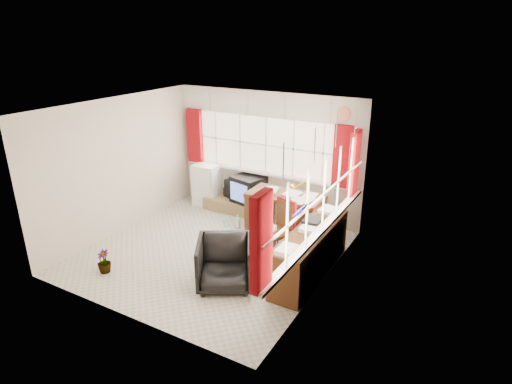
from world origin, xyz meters
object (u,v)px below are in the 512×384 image
at_px(desk_lamp, 306,187).
at_px(radiator, 266,242).
at_px(office_chair, 225,263).
at_px(tv_bench, 237,206).
at_px(crt_tv, 248,189).
at_px(task_chair, 282,227).
at_px(mini_fridge, 208,184).
at_px(desk, 285,212).
at_px(credenza, 310,251).

xyz_separation_m(desk_lamp, radiator, (-0.40, -0.73, -0.82)).
bearing_deg(office_chair, tv_bench, 87.73).
bearing_deg(radiator, crt_tv, 129.32).
height_order(task_chair, mini_fridge, task_chair).
xyz_separation_m(desk, task_chair, (0.32, -0.78, 0.09)).
distance_m(desk_lamp, task_chair, 0.84).
distance_m(desk, desk_lamp, 0.80).
height_order(office_chair, mini_fridge, mini_fridge).
height_order(desk, task_chair, task_chair).
bearing_deg(desk_lamp, credenza, -62.11).
bearing_deg(credenza, radiator, 168.94).
height_order(desk, tv_bench, desk).
bearing_deg(radiator, desk, 94.38).
bearing_deg(tv_bench, task_chair, -37.09).
bearing_deg(office_chair, task_chair, 43.17).
relative_size(credenza, tv_bench, 1.43).
height_order(task_chair, crt_tv, task_chair).
xyz_separation_m(credenza, crt_tv, (-2.04, 1.59, 0.14)).
relative_size(desk_lamp, radiator, 0.64).
height_order(radiator, crt_tv, crt_tv).
distance_m(tv_bench, crt_tv, 0.47).
bearing_deg(tv_bench, radiator, -43.84).
bearing_deg(task_chair, radiator, -159.34).
relative_size(office_chair, crt_tv, 1.14).
distance_m(office_chair, mini_fridge, 3.28).
height_order(radiator, mini_fridge, mini_fridge).
distance_m(office_chair, tv_bench, 2.78).
distance_m(desk, office_chair, 1.98).
distance_m(credenza, crt_tv, 2.59).
xyz_separation_m(desk_lamp, credenza, (0.47, -0.90, -0.68)).
bearing_deg(crt_tv, radiator, -50.68).
bearing_deg(office_chair, credenza, 13.18).
bearing_deg(desk_lamp, office_chair, -105.29).
bearing_deg(office_chair, desk_lamp, 44.31).
bearing_deg(desk, mini_fridge, 165.49).
height_order(task_chair, credenza, task_chair).
relative_size(desk_lamp, task_chair, 0.39).
bearing_deg(credenza, desk, 131.85).
xyz_separation_m(desk_lamp, mini_fridge, (-2.59, 0.70, -0.62)).
relative_size(task_chair, crt_tv, 1.41).
height_order(desk_lamp, office_chair, desk_lamp).
height_order(task_chair, radiator, task_chair).
distance_m(task_chair, credenza, 0.69).
distance_m(radiator, mini_fridge, 2.62).
relative_size(radiator, credenza, 0.30).
bearing_deg(crt_tv, task_chair, -43.07).
bearing_deg(task_chair, tv_bench, 142.91).
bearing_deg(desk, radiator, -85.62).
bearing_deg(desk_lamp, radiator, -118.86).
distance_m(radiator, tv_bench, 1.95).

